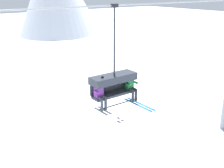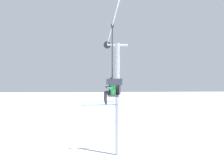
{
  "view_description": "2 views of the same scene",
  "coord_description": "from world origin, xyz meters",
  "px_view_note": "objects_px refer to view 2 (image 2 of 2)",
  "views": [
    {
      "loc": [
        -6.63,
        -9.26,
        9.2
      ],
      "look_at": [
        -0.17,
        -0.68,
        5.5
      ],
      "focal_mm": 45.0,
      "sensor_mm": 36.0,
      "label": 1
    },
    {
      "loc": [
        10.88,
        -1.55,
        5.79
      ],
      "look_at": [
        0.13,
        -0.83,
        5.64
      ],
      "focal_mm": 35.0,
      "sensor_mm": 36.0,
      "label": 2
    }
  ],
  "objects_px": {
    "chairlift_chair": "(114,84)",
    "skier_green": "(110,91)",
    "skier_purple": "(109,89)",
    "lift_tower_near": "(117,96)"
  },
  "relations": [
    {
      "from": "chairlift_chair",
      "to": "lift_tower_near",
      "type": "bearing_deg",
      "value": 173.1
    },
    {
      "from": "chairlift_chair",
      "to": "skier_green",
      "type": "bearing_deg",
      "value": -15.77
    },
    {
      "from": "lift_tower_near",
      "to": "skier_purple",
      "type": "distance_m",
      "value": 5.23
    },
    {
      "from": "skier_purple",
      "to": "skier_green",
      "type": "height_order",
      "value": "skier_purple"
    },
    {
      "from": "chairlift_chair",
      "to": "skier_purple",
      "type": "distance_m",
      "value": 0.86
    },
    {
      "from": "skier_purple",
      "to": "skier_green",
      "type": "relative_size",
      "value": 1.0
    },
    {
      "from": "skier_green",
      "to": "skier_purple",
      "type": "bearing_deg",
      "value": 179.75
    },
    {
      "from": "chairlift_chair",
      "to": "skier_green",
      "type": "relative_size",
      "value": 2.29
    },
    {
      "from": "lift_tower_near",
      "to": "chairlift_chair",
      "type": "distance_m",
      "value": 6.01
    },
    {
      "from": "skier_purple",
      "to": "skier_green",
      "type": "bearing_deg",
      "value": -0.25
    }
  ]
}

